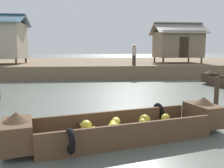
# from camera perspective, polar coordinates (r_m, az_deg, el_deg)

# --- Properties ---
(ground_plane) EXTENTS (300.00, 300.00, 0.00)m
(ground_plane) POSITION_cam_1_polar(r_m,az_deg,el_deg) (9.88, -0.31, -4.56)
(ground_plane) COLOR #596056
(riverbank_strip) EXTENTS (160.00, 20.00, 1.01)m
(riverbank_strip) POSITION_cam_1_polar(r_m,az_deg,el_deg) (27.37, -3.82, 4.48)
(riverbank_strip) COLOR #756047
(riverbank_strip) RESTS_ON ground
(banana_boat) EXTENTS (5.47, 2.57, 0.88)m
(banana_boat) POSITION_cam_1_polar(r_m,az_deg,el_deg) (5.90, 2.48, -10.11)
(banana_boat) COLOR brown
(banana_boat) RESTS_ON ground
(stilt_house_mid_left) EXTENTS (4.60, 3.67, 3.71)m
(stilt_house_mid_left) POSITION_cam_1_polar(r_m,az_deg,el_deg) (23.45, 15.25, 9.18)
(stilt_house_mid_left) COLOR #4C3826
(stilt_house_mid_left) RESTS_ON riverbank_strip
(vendor_person) EXTENTS (0.44, 0.44, 1.66)m
(vendor_person) POSITION_cam_1_polar(r_m,az_deg,el_deg) (19.28, 5.26, 7.30)
(vendor_person) COLOR #332D28
(vendor_person) RESTS_ON riverbank_strip
(mooring_post) EXTENTS (0.14, 0.14, 1.34)m
(mooring_post) POSITION_cam_1_polar(r_m,az_deg,el_deg) (8.07, 23.50, -3.19)
(mooring_post) COLOR #423323
(mooring_post) RESTS_ON ground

